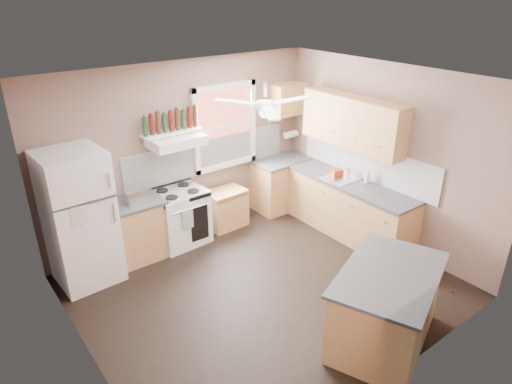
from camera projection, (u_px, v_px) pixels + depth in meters
floor at (264, 287)px, 6.07m from camera, size 4.50×4.50×0.00m
ceiling at (265, 82)px, 4.94m from camera, size 4.50×4.50×0.00m
wall_back at (182, 150)px, 6.97m from camera, size 4.50×0.05×2.70m
wall_right at (385, 155)px, 6.76m from camera, size 0.05×4.00×2.70m
wall_left at (74, 258)px, 4.25m from camera, size 0.05×4.00×2.70m
backsplash_back at (209, 156)px, 7.26m from camera, size 2.90×0.03×0.55m
backsplash_right at (366, 161)px, 7.03m from camera, size 0.03×2.60×0.55m
window_view at (224, 127)px, 7.24m from camera, size 1.00×0.02×1.20m
window_frame at (225, 127)px, 7.22m from camera, size 1.16×0.07×1.36m
refrigerator at (80, 219)px, 5.88m from camera, size 0.80×0.78×1.83m
base_cabinet_left at (132, 232)px, 6.53m from camera, size 0.90×0.60×0.86m
counter_left at (129, 204)px, 6.34m from camera, size 0.92×0.62×0.04m
toaster at (136, 197)px, 6.30m from camera, size 0.29×0.17×0.18m
stove at (180, 217)px, 6.95m from camera, size 0.80×0.68×0.86m
range_hood at (176, 141)px, 6.53m from camera, size 0.78×0.50×0.14m
bottle_shelf at (172, 132)px, 6.57m from camera, size 0.90×0.26×0.03m
cart at (226, 209)px, 7.46m from camera, size 0.65×0.44×0.63m
base_cabinet_corner at (282, 184)px, 8.08m from camera, size 1.00×0.60×0.86m
base_cabinet_right at (349, 209)px, 7.18m from camera, size 0.60×2.20×0.86m
counter_corner at (282, 160)px, 7.89m from camera, size 1.02×0.62×0.04m
counter_right at (351, 183)px, 6.99m from camera, size 0.62×2.22×0.04m
sink at (342, 178)px, 7.13m from camera, size 0.55×0.45×0.03m
faucet at (349, 172)px, 7.18m from camera, size 0.03×0.03×0.14m
upper_cabinet_right at (353, 122)px, 6.83m from camera, size 0.33×1.80×0.76m
upper_cabinet_corner at (288, 99)px, 7.67m from camera, size 0.60×0.33×0.52m
paper_towel at (291, 134)px, 8.03m from camera, size 0.26×0.12×0.12m
island at (385, 309)px, 5.00m from camera, size 1.60×1.32×0.86m
island_top at (390, 274)px, 4.81m from camera, size 1.71×1.43×0.04m
ceiling_fan_hub at (265, 105)px, 5.04m from camera, size 0.20×0.20×0.08m
soap_bottle at (367, 176)px, 6.91m from camera, size 0.10×0.10×0.23m
red_caddy at (337, 172)px, 7.21m from camera, size 0.20×0.15×0.10m
wine_bottles at (171, 121)px, 6.51m from camera, size 0.86×0.06×0.31m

